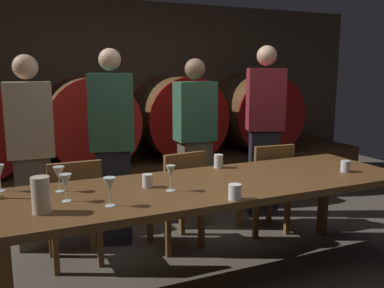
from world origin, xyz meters
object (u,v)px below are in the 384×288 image
object	(u,v)px
guest_center_right	(195,142)
pitcher	(41,195)
guest_far_right	(265,130)
dining_table	(213,191)
wine_barrel_center_left	(89,122)
wine_glass_left	(59,174)
wine_glass_center	(66,181)
chair_left	(75,208)
cup_far_right	(345,166)
cup_center_left	(235,192)
chair_right	(268,184)
wine_barrel_far_right	(255,113)
chair_center	(179,195)
guest_far_left	(31,152)
cup_center_right	(218,161)
guest_center_left	(113,147)
cup_far_left	(147,181)
wine_barrel_center_right	(177,117)
wine_glass_far_right	(171,173)
wine_glass_right	(110,186)

from	to	relation	value
guest_center_right	pitcher	xyz separation A→B (m)	(-1.54, -1.31, 0.02)
guest_far_right	dining_table	bearing A→B (deg)	66.28
wine_barrel_center_left	wine_glass_left	world-z (taller)	wine_barrel_center_left
wine_glass_left	wine_glass_center	distance (m)	0.23
chair_left	cup_far_right	size ratio (longest dim) A/B	9.95
cup_center_left	cup_far_right	size ratio (longest dim) A/B	1.10
guest_far_right	chair_left	bearing A→B (deg)	34.40
chair_right	wine_glass_left	size ratio (longest dim) A/B	5.20
dining_table	guest_center_right	size ratio (longest dim) A/B	1.75
wine_glass_center	wine_barrel_far_right	bearing A→B (deg)	38.64
chair_left	dining_table	bearing A→B (deg)	141.12
guest_center_right	wine_barrel_center_left	bearing A→B (deg)	-49.80
chair_left	guest_center_right	xyz separation A→B (m)	(1.24, 0.43, 0.37)
chair_center	guest_far_left	xyz separation A→B (m)	(-1.15, 0.55, 0.38)
chair_right	cup_center_right	xyz separation A→B (m)	(-0.67, -0.27, 0.34)
guest_center_right	cup_far_right	distance (m)	1.47
dining_table	chair_left	size ratio (longest dim) A/B	3.33
guest_center_left	cup_far_left	xyz separation A→B (m)	(0.01, -0.95, -0.07)
cup_center_right	chair_left	bearing A→B (deg)	163.83
wine_barrel_center_left	guest_center_right	size ratio (longest dim) A/B	0.60
guest_far_left	cup_center_left	size ratio (longest dim) A/B	17.32
guest_center_right	wine_barrel_center_right	bearing A→B (deg)	-101.15
wine_barrel_center_right	wine_glass_far_right	size ratio (longest dim) A/B	5.79
wine_glass_left	cup_far_right	world-z (taller)	wine_glass_left
guest_center_right	cup_center_right	size ratio (longest dim) A/B	15.21
wine_barrel_center_right	guest_center_left	world-z (taller)	guest_center_left
wine_glass_left	cup_center_left	size ratio (longest dim) A/B	1.73
wine_glass_left	wine_glass_right	world-z (taller)	wine_glass_right
guest_center_right	guest_far_right	world-z (taller)	guest_far_right
wine_barrel_center_right	guest_far_left	xyz separation A→B (m)	(-1.75, -0.97, -0.11)
cup_far_left	wine_barrel_center_right	bearing A→B (deg)	62.95
wine_barrel_center_right	guest_far_right	xyz separation A→B (m)	(0.57, -1.07, -0.05)
guest_far_left	guest_center_left	xyz separation A→B (m)	(0.67, -0.19, 0.03)
wine_barrel_far_right	dining_table	bearing A→B (deg)	-128.60
wine_barrel_far_right	wine_glass_right	distance (m)	3.49
chair_center	cup_far_left	world-z (taller)	chair_center
pitcher	wine_glass_left	bearing A→B (deg)	69.81
chair_left	guest_center_left	bearing A→B (deg)	-140.60
pitcher	wine_glass_right	distance (m)	0.38
guest_far_right	cup_far_right	xyz separation A→B (m)	(-0.10, -1.27, -0.11)
wine_barrel_far_right	cup_far_left	distance (m)	3.06
wine_glass_far_right	cup_far_right	bearing A→B (deg)	-3.00
chair_right	wine_glass_center	size ratio (longest dim) A/B	5.12
guest_center_left	cup_far_left	distance (m)	0.95
pitcher	wine_barrel_center_right	bearing A→B (deg)	52.98
wine_glass_left	cup_far_right	distance (m)	2.14
wine_barrel_far_right	cup_far_right	bearing A→B (deg)	-105.73
guest_center_right	wine_glass_left	world-z (taller)	guest_center_right
wine_glass_center	guest_center_left	bearing A→B (deg)	62.67
guest_center_left	cup_center_right	world-z (taller)	guest_center_left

